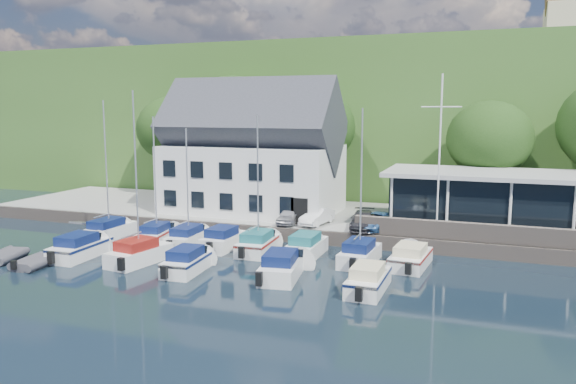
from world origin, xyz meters
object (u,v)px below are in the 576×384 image
Objects in this scene: boat_r1_0 at (107,177)px; boat_r1_4 at (258,185)px; boat_r1_3 at (223,238)px; boat_r1_7 at (411,255)px; car_silver at (289,216)px; boat_r2_0 at (80,245)px; club_pavilion at (479,200)px; boat_r2_4 at (368,277)px; harbor_building at (253,159)px; flagpole at (439,156)px; boat_r1_6 at (361,190)px; boat_r2_1 at (136,187)px; dinghy_0 at (6,254)px; boat_r1_5 at (306,244)px; boat_r2_3 at (282,264)px; boat_r1_2 at (187,185)px; boat_r2_2 at (188,259)px; boat_r1_1 at (155,185)px; car_dgrey at (363,220)px; car_blue at (378,220)px; car_white at (317,217)px; dinghy_1 at (35,261)px.

boat_r1_0 is 12.02m from boat_r1_4.
boat_r1_3 reaches higher than boat_r1_7.
car_silver is at bearing 61.36° from boat_r1_3.
boat_r2_0 is (-10.37, -5.06, -3.79)m from boat_r1_4.
boat_r2_0 is at bearing -150.62° from club_pavilion.
boat_r1_7 is 1.00× the size of boat_r2_4.
harbor_building reaches higher than boat_r1_3.
boat_r2_0 is at bearing -155.12° from flagpole.
boat_r1_7 is at bearing -102.04° from flagpole.
boat_r1_6 is 6.59m from boat_r2_4.
flagpole is 19.75m from boat_r2_1.
harbor_building reaches higher than boat_r1_7.
harbor_building is 14.63m from boat_r1_6.
dinghy_0 is (-14.38, -7.25, -4.21)m from boat_r1_4.
boat_r2_3 reaches higher than boat_r1_5.
boat_r1_2 is at bearing 3.13° from boat_r1_0.
boat_r2_0 reaches higher than boat_r1_7.
boat_r2_2 is at bearing -5.60° from dinghy_0.
boat_r1_0 is at bearing -177.29° from boat_r1_3.
dinghy_0 is at bearing -153.82° from boat_r2_0.
boat_r1_1 is 1.29× the size of boat_r2_3.
boat_r1_1 is at bearing -176.19° from boat_r1_7.
car_dgrey is 0.39× the size of flagpole.
club_pavilion is 13.47m from boat_r1_5.
boat_r2_1 is (4.41, 0.11, 4.01)m from boat_r2_0.
boat_r1_6 reaches higher than boat_r2_0.
boat_r1_4 is at bearing -179.80° from boat_r1_6.
car_blue is 0.39× the size of boat_r2_1.
club_pavilion is at bearing 12.06° from boat_r1_1.
boat_r1_3 is at bearing 133.00° from boat_r2_3.
dinghy_1 is (-13.90, -13.27, -1.24)m from car_white.
flagpole is 19.83m from boat_r1_1.
club_pavilion is 16.84m from boat_r2_3.
harbor_building is at bearing 92.76° from boat_r2_1.
boat_r2_3 is (15.48, -4.72, -3.82)m from boat_r1_0.
boat_r1_2 is at bearing -165.62° from car_dgrey.
boat_r1_6 is at bearing 108.03° from boat_r2_4.
boat_r2_4 is (12.89, -14.36, -4.61)m from harbor_building.
club_pavilion reaches higher than boat_r2_3.
boat_r1_5 is (11.36, -0.04, -3.41)m from boat_r1_1.
boat_r1_6 is at bearing 15.23° from dinghy_1.
boat_r2_4 is at bearing -3.90° from boat_r2_2.
harbor_building is at bearing 150.49° from car_dgrey.
boat_r2_1 is at bearing -97.92° from boat_r1_2.
car_silver is 13.72m from boat_r1_0.
car_white is at bearing 62.75° from boat_r2_2.
dinghy_0 is at bearing -157.04° from boat_r1_5.
boat_r2_2 is (8.19, -0.45, -0.04)m from boat_r2_0.
car_dgrey is 5.68m from boat_r1_5.
boat_r2_3 reaches higher than boat_r2_4.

